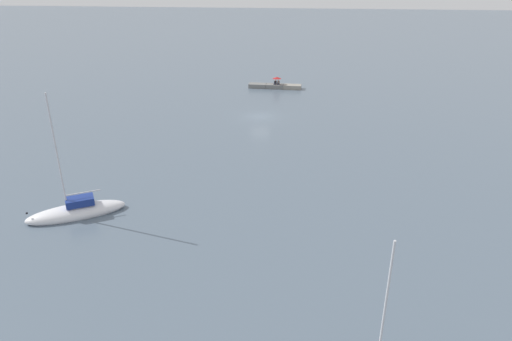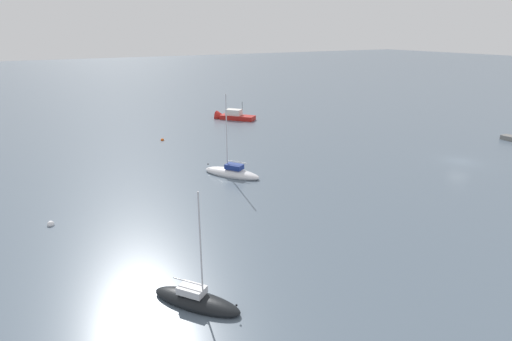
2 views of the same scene
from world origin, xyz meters
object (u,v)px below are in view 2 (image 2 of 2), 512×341
(mooring_buoy_mid, at_px, (51,224))
(sailboat_white_far, at_px, (232,173))
(motorboat_red_near, at_px, (232,117))
(mooring_buoy_near, at_px, (162,140))
(sailboat_black_near, at_px, (196,300))

(mooring_buoy_mid, bearing_deg, sailboat_white_far, -78.96)
(sailboat_white_far, height_order, mooring_buoy_mid, sailboat_white_far)
(motorboat_red_near, height_order, mooring_buoy_near, motorboat_red_near)
(mooring_buoy_mid, bearing_deg, sailboat_black_near, -157.58)
(sailboat_white_far, distance_m, mooring_buoy_near, 20.99)
(sailboat_black_near, distance_m, mooring_buoy_near, 43.84)
(sailboat_black_near, bearing_deg, mooring_buoy_mid, -103.97)
(motorboat_red_near, bearing_deg, mooring_buoy_mid, -176.17)
(mooring_buoy_near, bearing_deg, sailboat_black_near, 165.10)
(sailboat_black_near, distance_m, motorboat_red_near, 59.35)
(sailboat_black_near, relative_size, mooring_buoy_mid, 13.12)
(sailboat_white_far, relative_size, mooring_buoy_near, 19.40)
(sailboat_white_far, relative_size, mooring_buoy_mid, 16.30)
(sailboat_black_near, height_order, motorboat_red_near, sailboat_black_near)
(mooring_buoy_mid, bearing_deg, mooring_buoy_near, -36.59)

